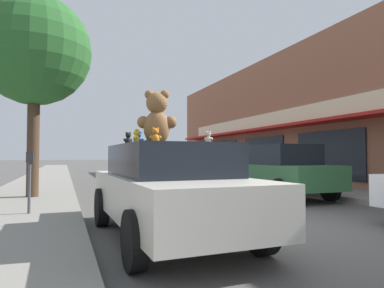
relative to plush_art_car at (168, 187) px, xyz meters
name	(u,v)px	position (x,y,z in m)	size (l,w,h in m)	color
ground_plane	(286,226)	(2.41, 0.15, -0.82)	(260.00, 260.00, 0.00)	#514F4C
storefront_row	(377,119)	(14.28, 8.39, 2.55)	(12.21, 30.04, 6.74)	#9E6047
plush_art_car	(168,187)	(0.00, 0.00, 0.00)	(2.04, 4.59, 1.53)	beige
teddy_bear_giant	(157,119)	(-0.10, 0.34, 1.17)	(0.73, 0.52, 0.96)	olive
teddy_bear_orange	(155,136)	(-0.21, 0.00, 0.84)	(0.21, 0.14, 0.28)	orange
teddy_bear_blue	(139,139)	(-0.31, 0.83, 0.83)	(0.20, 0.14, 0.26)	blue
teddy_bear_yellow	(137,137)	(-0.44, 0.37, 0.84)	(0.17, 0.20, 0.27)	yellow
teddy_bear_black	(128,139)	(-0.48, 1.00, 0.83)	(0.20, 0.15, 0.26)	black
teddy_bear_cream	(208,138)	(0.58, -0.34, 0.81)	(0.14, 0.15, 0.21)	beige
teddy_bear_teal	(149,140)	(-0.13, 0.76, 0.81)	(0.17, 0.12, 0.22)	teal
teddy_bear_white	(153,139)	(-0.04, 0.84, 0.83)	(0.15, 0.19, 0.25)	white
parked_car_far_center	(279,170)	(4.95, 4.05, 0.07)	(1.96, 4.32, 1.70)	#336B3D
street_tree	(35,51)	(-2.46, 5.64, 3.64)	(3.27, 3.27, 5.98)	#473323
parking_meter	(30,174)	(-2.26, 2.42, 0.14)	(0.14, 0.10, 1.27)	#4C4C51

